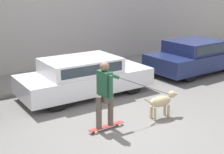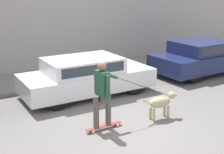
{
  "view_description": "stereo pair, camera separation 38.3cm",
  "coord_description": "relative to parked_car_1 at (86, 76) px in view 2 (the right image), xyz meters",
  "views": [
    {
      "loc": [
        -3.92,
        -5.4,
        3.26
      ],
      "look_at": [
        0.46,
        1.24,
        0.95
      ],
      "focal_mm": 50.0,
      "sensor_mm": 36.0,
      "label": 1
    },
    {
      "loc": [
        -3.6,
        -5.6,
        3.26
      ],
      "look_at": [
        0.46,
        1.24,
        0.95
      ],
      "focal_mm": 50.0,
      "sensor_mm": 36.0,
      "label": 2
    }
  ],
  "objects": [
    {
      "name": "skateboarder",
      "position": [
        -0.78,
        -2.45,
        0.35
      ],
      "size": [
        2.36,
        0.55,
        1.65
      ],
      "rotation": [
        0.0,
        0.0,
        0.04
      ],
      "color": "beige",
      "rests_on": "ground_plane"
    },
    {
      "name": "ground_plane",
      "position": [
        -0.45,
        -2.77,
        -0.59
      ],
      "size": [
        36.0,
        36.0,
        0.0
      ],
      "primitive_type": "plane",
      "color": "slate"
    },
    {
      "name": "parked_car_1",
      "position": [
        0.0,
        0.0,
        0.0
      ],
      "size": [
        4.09,
        1.7,
        1.19
      ],
      "rotation": [
        0.0,
        0.0,
        0.0
      ],
      "color": "black",
      "rests_on": "ground_plane"
    },
    {
      "name": "back_wall",
      "position": [
        -0.45,
        3.34,
        1.69
      ],
      "size": [
        32.0,
        0.3,
        4.56
      ],
      "color": "#B2ADA8",
      "rests_on": "ground_plane"
    },
    {
      "name": "parked_car_2",
      "position": [
        5.0,
        -0.0,
        0.03
      ],
      "size": [
        4.18,
        1.96,
        1.27
      ],
      "rotation": [
        0.0,
        0.0,
        0.03
      ],
      "color": "black",
      "rests_on": "ground_plane"
    },
    {
      "name": "sidewalk_curb",
      "position": [
        -0.45,
        2.09,
        -0.52
      ],
      "size": [
        30.0,
        2.16,
        0.14
      ],
      "color": "gray",
      "rests_on": "ground_plane"
    },
    {
      "name": "dog",
      "position": [
        0.81,
        -2.62,
        -0.16
      ],
      "size": [
        1.04,
        0.34,
        0.67
      ],
      "rotation": [
        0.0,
        0.0,
        -0.08
      ],
      "color": "tan",
      "rests_on": "ground_plane"
    }
  ]
}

